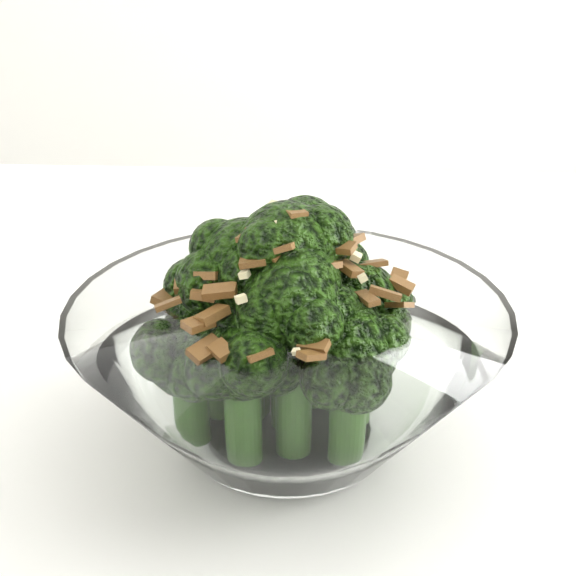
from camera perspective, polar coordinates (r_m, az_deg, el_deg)
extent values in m
cube|color=white|center=(0.65, 18.59, -4.36)|extent=(1.32, 0.99, 0.04)
cylinder|color=white|center=(1.18, -15.69, -11.20)|extent=(0.04, 0.04, 0.71)
cylinder|color=white|center=(0.49, 0.00, -10.49)|extent=(0.10, 0.10, 0.01)
cylinder|color=#284F15|center=(0.46, 0.00, -4.75)|extent=(0.02, 0.02, 0.09)
sphere|color=#20440C|center=(0.43, 0.00, 2.43)|extent=(0.06, 0.06, 0.06)
cylinder|color=#284F15|center=(0.48, 1.70, -3.70)|extent=(0.02, 0.02, 0.09)
sphere|color=#20440C|center=(0.45, 1.79, 2.58)|extent=(0.05, 0.05, 0.05)
cylinder|color=#284F15|center=(0.47, -2.89, -4.80)|extent=(0.02, 0.02, 0.08)
sphere|color=#20440C|center=(0.44, -3.04, 1.47)|extent=(0.06, 0.06, 0.06)
cylinder|color=#284F15|center=(0.44, 0.41, -7.41)|extent=(0.02, 0.02, 0.08)
sphere|color=#20440C|center=(0.41, 0.43, -1.17)|extent=(0.05, 0.05, 0.05)
cylinder|color=#284F15|center=(0.47, 4.78, -6.06)|extent=(0.02, 0.02, 0.06)
sphere|color=#20440C|center=(0.45, 4.98, -1.18)|extent=(0.05, 0.05, 0.05)
cylinder|color=#284F15|center=(0.48, -4.92, -5.72)|extent=(0.02, 0.02, 0.06)
sphere|color=#20440C|center=(0.46, -5.12, -1.04)|extent=(0.05, 0.05, 0.05)
cylinder|color=#284F15|center=(0.44, 4.26, -9.19)|extent=(0.02, 0.02, 0.06)
sphere|color=#20440C|center=(0.41, 4.45, -4.49)|extent=(0.05, 0.05, 0.05)
cylinder|color=#284F15|center=(0.44, -3.20, -9.37)|extent=(0.02, 0.02, 0.06)
sphere|color=#20440C|center=(0.41, -3.33, -4.88)|extent=(0.05, 0.05, 0.05)
cylinder|color=#284F15|center=(0.50, 5.29, -4.86)|extent=(0.02, 0.02, 0.05)
sphere|color=#20440C|center=(0.49, 5.45, -1.35)|extent=(0.04, 0.04, 0.04)
cylinder|color=#284F15|center=(0.46, -6.88, -8.52)|extent=(0.02, 0.02, 0.04)
sphere|color=#20440C|center=(0.44, -7.11, -4.84)|extent=(0.05, 0.05, 0.05)
cylinder|color=#284F15|center=(0.51, 0.00, -4.11)|extent=(0.02, 0.02, 0.05)
sphere|color=#20440C|center=(0.49, 0.00, -0.51)|extent=(0.04, 0.04, 0.04)
cylinder|color=#284F15|center=(0.47, -2.52, -5.34)|extent=(0.02, 0.02, 0.07)
sphere|color=#20440C|center=(0.45, -2.64, -0.23)|extent=(0.05, 0.05, 0.05)
cylinder|color=#284F15|center=(0.51, 2.10, -4.34)|extent=(0.02, 0.02, 0.05)
sphere|color=#20440C|center=(0.49, 2.16, -0.94)|extent=(0.04, 0.04, 0.04)
cube|color=brown|center=(0.43, -3.85, 3.23)|extent=(0.01, 0.02, 0.01)
cube|color=brown|center=(0.41, -1.31, 2.21)|extent=(0.02, 0.02, 0.01)
cube|color=brown|center=(0.43, 3.62, 3.13)|extent=(0.01, 0.02, 0.01)
cube|color=brown|center=(0.38, 1.68, -4.79)|extent=(0.02, 0.01, 0.01)
cube|color=brown|center=(0.41, -1.78, 3.74)|extent=(0.02, 0.01, 0.01)
cube|color=brown|center=(0.47, -3.92, 2.90)|extent=(0.02, 0.02, 0.01)
cube|color=brown|center=(0.42, 4.36, 1.41)|extent=(0.01, 0.02, 0.01)
cube|color=brown|center=(0.43, 0.83, 4.96)|extent=(0.02, 0.02, 0.01)
cube|color=brown|center=(0.44, 1.07, 5.26)|extent=(0.01, 0.02, 0.01)
cube|color=brown|center=(0.41, -4.87, -0.21)|extent=(0.02, 0.01, 0.01)
cube|color=brown|center=(0.43, 4.61, 3.40)|extent=(0.02, 0.01, 0.01)
cube|color=brown|center=(0.49, 1.34, 3.51)|extent=(0.02, 0.02, 0.01)
cube|color=brown|center=(0.40, -0.02, 3.00)|extent=(0.02, 0.02, 0.01)
cube|color=brown|center=(0.42, -8.53, -1.14)|extent=(0.02, 0.01, 0.01)
cube|color=brown|center=(0.42, 7.93, -1.20)|extent=(0.02, 0.02, 0.01)
cube|color=brown|center=(0.44, 1.57, 4.26)|extent=(0.02, 0.01, 0.01)
cube|color=brown|center=(0.46, 7.78, 0.55)|extent=(0.02, 0.02, 0.01)
cube|color=brown|center=(0.49, 0.38, 3.08)|extent=(0.02, 0.01, 0.01)
cube|color=brown|center=(0.43, -7.17, 0.21)|extent=(0.01, 0.01, 0.01)
cube|color=brown|center=(0.50, 2.01, 2.46)|extent=(0.01, 0.01, 0.01)
cube|color=brown|center=(0.39, -5.88, -4.36)|extent=(0.02, 0.02, 0.01)
cube|color=brown|center=(0.41, -6.06, -0.54)|extent=(0.01, 0.01, 0.01)
cube|color=brown|center=(0.42, -5.69, 0.90)|extent=(0.02, 0.01, 0.01)
cube|color=brown|center=(0.42, 3.67, 2.93)|extent=(0.02, 0.02, 0.01)
cube|color=brown|center=(0.41, -2.06, 3.76)|extent=(0.02, 0.02, 0.01)
cube|color=brown|center=(0.38, 1.84, -4.08)|extent=(0.02, 0.02, 0.01)
cube|color=brown|center=(0.40, -6.40, -2.52)|extent=(0.02, 0.02, 0.00)
cube|color=brown|center=(0.44, 5.95, 1.71)|extent=(0.02, 0.01, 0.01)
cube|color=brown|center=(0.44, 0.95, 4.71)|extent=(0.02, 0.02, 0.01)
cube|color=brown|center=(0.43, -2.85, 3.71)|extent=(0.01, 0.01, 0.01)
cube|color=brown|center=(0.45, -8.73, -0.66)|extent=(0.02, 0.02, 0.01)
cube|color=brown|center=(0.41, -5.83, -0.43)|extent=(0.02, 0.01, 0.01)
cube|color=brown|center=(0.41, 5.67, -0.72)|extent=(0.01, 0.02, 0.00)
cube|color=brown|center=(0.39, -4.76, -4.43)|extent=(0.01, 0.02, 0.01)
cube|color=brown|center=(0.40, -2.51, 1.90)|extent=(0.02, 0.01, 0.01)
cube|color=brown|center=(0.42, -2.65, 3.85)|extent=(0.02, 0.02, 0.01)
cube|color=brown|center=(0.47, 4.02, 3.04)|extent=(0.02, 0.02, 0.01)
cube|color=brown|center=(0.38, -2.13, -4.72)|extent=(0.02, 0.01, 0.01)
cube|color=brown|center=(0.40, 2.86, 1.60)|extent=(0.02, 0.01, 0.01)
cube|color=brown|center=(0.43, 3.27, 3.42)|extent=(0.02, 0.02, 0.01)
cube|color=brown|center=(0.44, 8.06, 0.23)|extent=(0.02, 0.01, 0.01)
cube|color=brown|center=(0.43, 3.23, 3.91)|extent=(0.02, 0.01, 0.00)
cube|color=brown|center=(0.40, -5.44, -1.93)|extent=(0.02, 0.02, 0.01)
cube|color=brown|center=(0.41, 0.46, 5.41)|extent=(0.01, 0.02, 0.00)
cube|color=brown|center=(0.49, -2.32, 3.18)|extent=(0.01, 0.02, 0.01)
cube|color=brown|center=(0.42, 6.94, -0.39)|extent=(0.02, 0.01, 0.01)
cube|color=beige|center=(0.45, 0.17, 4.78)|extent=(0.01, 0.01, 0.01)
cube|color=beige|center=(0.40, -3.11, 0.98)|extent=(0.01, 0.01, 0.00)
cube|color=beige|center=(0.38, 0.58, -4.55)|extent=(0.01, 0.00, 0.00)
cube|color=beige|center=(0.45, 3.20, 3.82)|extent=(0.01, 0.01, 0.00)
cube|color=beige|center=(0.48, -0.90, 3.67)|extent=(0.01, 0.01, 0.01)
cube|color=beige|center=(0.40, 1.29, 2.63)|extent=(0.01, 0.01, 0.00)
cube|color=beige|center=(0.38, 2.05, -2.36)|extent=(0.01, 0.01, 0.01)
cube|color=beige|center=(0.42, 4.86, 2.24)|extent=(0.01, 0.01, 0.01)
cube|color=beige|center=(0.38, 1.77, -2.40)|extent=(0.01, 0.00, 0.00)
cube|color=beige|center=(0.40, 0.90, 0.64)|extent=(0.01, 0.01, 0.00)
cube|color=beige|center=(0.47, -5.27, 2.32)|extent=(0.01, 0.01, 0.01)
cube|color=beige|center=(0.48, -1.35, 3.48)|extent=(0.00, 0.00, 0.00)
cube|color=beige|center=(0.39, 1.50, -1.11)|extent=(0.01, 0.01, 0.01)
cube|color=beige|center=(0.41, 5.33, 0.71)|extent=(0.01, 0.00, 0.00)
cube|color=beige|center=(0.47, -3.95, 3.14)|extent=(0.01, 0.01, 0.00)
cube|color=beige|center=(0.40, 2.32, 0.29)|extent=(0.01, 0.01, 0.01)
cube|color=beige|center=(0.43, -1.05, 5.86)|extent=(0.01, 0.01, 0.01)
cube|color=beige|center=(0.46, -1.85, 4.23)|extent=(0.01, 0.01, 0.01)
cube|color=beige|center=(0.43, 0.55, 5.67)|extent=(0.01, 0.01, 0.01)
cube|color=beige|center=(0.39, -3.37, -0.78)|extent=(0.01, 0.01, 0.01)
cube|color=beige|center=(0.42, -2.85, 3.91)|extent=(0.01, 0.01, 0.01)
cube|color=beige|center=(0.42, -5.99, 1.79)|extent=(0.01, 0.01, 0.01)
cube|color=beige|center=(0.49, -0.65, 3.29)|extent=(0.01, 0.01, 0.01)
cube|color=beige|center=(0.41, -0.83, 4.49)|extent=(0.01, 0.01, 0.01)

